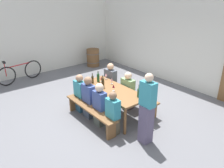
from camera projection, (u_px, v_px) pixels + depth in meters
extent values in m
plane|color=slate|center=(112.00, 114.00, 6.14)|extent=(24.00, 24.00, 0.00)
cube|color=silver|center=(189.00, 41.00, 7.45)|extent=(14.00, 0.20, 3.20)
cube|color=silver|center=(40.00, 34.00, 8.88)|extent=(0.20, 7.06, 3.20)
cube|color=brown|center=(112.00, 90.00, 5.86)|extent=(2.02, 0.83, 0.05)
cylinder|color=brown|center=(83.00, 95.00, 6.47)|extent=(0.07, 0.07, 0.70)
cylinder|color=brown|center=(125.00, 121.00, 5.13)|extent=(0.07, 0.07, 0.70)
cylinder|color=brown|center=(102.00, 89.00, 6.88)|extent=(0.07, 0.07, 0.70)
cylinder|color=brown|center=(146.00, 112.00, 5.54)|extent=(0.07, 0.07, 0.70)
cube|color=brown|center=(90.00, 108.00, 5.56)|extent=(1.92, 0.30, 0.04)
cube|color=brown|center=(74.00, 103.00, 6.27)|extent=(0.06, 0.24, 0.41)
cube|color=brown|center=(111.00, 131.00, 5.03)|extent=(0.06, 0.24, 0.41)
cube|color=brown|center=(131.00, 93.00, 6.39)|extent=(1.92, 0.30, 0.04)
cube|color=brown|center=(113.00, 91.00, 7.09)|extent=(0.06, 0.24, 0.41)
cube|color=brown|center=(153.00, 111.00, 5.86)|extent=(0.06, 0.24, 0.41)
cylinder|color=#234C2D|center=(139.00, 93.00, 5.38)|extent=(0.08, 0.08, 0.21)
cylinder|color=#234C2D|center=(139.00, 87.00, 5.32)|extent=(0.03, 0.03, 0.09)
cylinder|color=black|center=(139.00, 85.00, 5.30)|extent=(0.03, 0.03, 0.01)
cylinder|color=#194723|center=(98.00, 78.00, 6.33)|extent=(0.08, 0.08, 0.23)
cylinder|color=#194723|center=(98.00, 73.00, 6.27)|extent=(0.03, 0.03, 0.08)
cylinder|color=black|center=(98.00, 71.00, 6.25)|extent=(0.03, 0.03, 0.01)
cylinder|color=#332814|center=(103.00, 83.00, 5.94)|extent=(0.08, 0.08, 0.24)
cylinder|color=#332814|center=(103.00, 77.00, 5.88)|extent=(0.03, 0.03, 0.08)
cylinder|color=black|center=(103.00, 76.00, 5.86)|extent=(0.03, 0.03, 0.01)
cylinder|color=#332814|center=(93.00, 79.00, 6.24)|extent=(0.06, 0.06, 0.20)
cylinder|color=#332814|center=(92.00, 75.00, 6.18)|extent=(0.02, 0.02, 0.07)
cylinder|color=black|center=(92.00, 74.00, 6.17)|extent=(0.02, 0.02, 0.01)
cylinder|color=silver|center=(114.00, 91.00, 5.75)|extent=(0.06, 0.06, 0.01)
cylinder|color=silver|center=(114.00, 89.00, 5.73)|extent=(0.01, 0.01, 0.09)
cone|color=maroon|center=(114.00, 86.00, 5.70)|extent=(0.06, 0.06, 0.09)
cylinder|color=silver|center=(101.00, 82.00, 6.34)|extent=(0.06, 0.06, 0.01)
cylinder|color=silver|center=(101.00, 81.00, 6.32)|extent=(0.01, 0.01, 0.07)
cone|color=maroon|center=(101.00, 78.00, 6.29)|extent=(0.07, 0.07, 0.10)
cylinder|color=silver|center=(112.00, 84.00, 6.20)|extent=(0.06, 0.06, 0.01)
cylinder|color=silver|center=(112.00, 82.00, 6.19)|extent=(0.01, 0.01, 0.08)
cone|color=#D18C93|center=(112.00, 79.00, 6.15)|extent=(0.07, 0.07, 0.10)
cylinder|color=silver|center=(106.00, 79.00, 6.56)|extent=(0.06, 0.06, 0.01)
cylinder|color=silver|center=(106.00, 77.00, 6.54)|extent=(0.01, 0.01, 0.08)
cone|color=#D18C93|center=(106.00, 75.00, 6.51)|extent=(0.08, 0.08, 0.08)
cube|color=#264D65|center=(81.00, 103.00, 6.24)|extent=(0.30, 0.24, 0.45)
cube|color=teal|center=(80.00, 89.00, 6.07)|extent=(0.39, 0.20, 0.44)
sphere|color=#A87A5B|center=(79.00, 78.00, 5.95)|extent=(0.20, 0.20, 0.20)
cube|color=#38414F|center=(89.00, 109.00, 5.93)|extent=(0.30, 0.24, 0.45)
cube|color=#384C8C|center=(89.00, 93.00, 5.75)|extent=(0.40, 0.20, 0.49)
sphere|color=#846047|center=(88.00, 81.00, 5.61)|extent=(0.22, 0.22, 0.22)
cube|color=#494F46|center=(100.00, 116.00, 5.57)|extent=(0.27, 0.24, 0.45)
cube|color=#384C8C|center=(100.00, 100.00, 5.40)|extent=(0.36, 0.20, 0.47)
sphere|color=beige|center=(99.00, 88.00, 5.27)|extent=(0.22, 0.22, 0.22)
cube|color=brown|center=(113.00, 125.00, 5.20)|extent=(0.26, 0.24, 0.45)
cube|color=teal|center=(113.00, 108.00, 5.03)|extent=(0.34, 0.20, 0.46)
sphere|color=#846047|center=(113.00, 96.00, 4.90)|extent=(0.18, 0.18, 0.18)
cube|color=#374753|center=(111.00, 92.00, 6.94)|extent=(0.30, 0.24, 0.45)
cube|color=#4C515B|center=(110.00, 78.00, 6.76)|extent=(0.40, 0.20, 0.52)
sphere|color=tan|center=(110.00, 67.00, 6.62)|extent=(0.20, 0.20, 0.20)
cube|color=#4C3F45|center=(127.00, 101.00, 6.37)|extent=(0.31, 0.24, 0.45)
cube|color=#729966|center=(128.00, 87.00, 6.20)|extent=(0.41, 0.20, 0.45)
sphere|color=beige|center=(128.00, 76.00, 6.07)|extent=(0.21, 0.21, 0.21)
cube|color=#54314A|center=(147.00, 111.00, 5.81)|extent=(0.26, 0.24, 0.45)
cube|color=gold|center=(148.00, 96.00, 5.64)|extent=(0.34, 0.20, 0.43)
sphere|color=#846047|center=(149.00, 85.00, 5.52)|extent=(0.21, 0.21, 0.21)
cube|color=#574D69|center=(146.00, 124.00, 4.84)|extent=(0.25, 0.24, 0.91)
cube|color=teal|center=(148.00, 94.00, 4.56)|extent=(0.33, 0.20, 0.55)
sphere|color=beige|center=(149.00, 78.00, 4.42)|extent=(0.19, 0.19, 0.19)
cylinder|color=brown|center=(93.00, 58.00, 10.04)|extent=(0.56, 0.56, 0.78)
torus|color=#4C4C51|center=(93.00, 53.00, 9.96)|extent=(0.60, 0.60, 0.02)
torus|color=#4C4C51|center=(93.00, 62.00, 10.12)|extent=(0.60, 0.60, 0.02)
torus|color=black|center=(33.00, 69.00, 8.63)|extent=(0.17, 0.70, 0.70)
torus|color=black|center=(7.00, 76.00, 7.89)|extent=(0.17, 0.70, 0.70)
cylinder|color=#B21E1E|center=(19.00, 65.00, 8.15)|extent=(0.20, 0.89, 0.04)
cylinder|color=#B21E1E|center=(5.00, 70.00, 7.80)|extent=(0.03, 0.03, 0.50)
cube|color=black|center=(4.00, 62.00, 7.69)|extent=(0.20, 0.08, 0.05)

